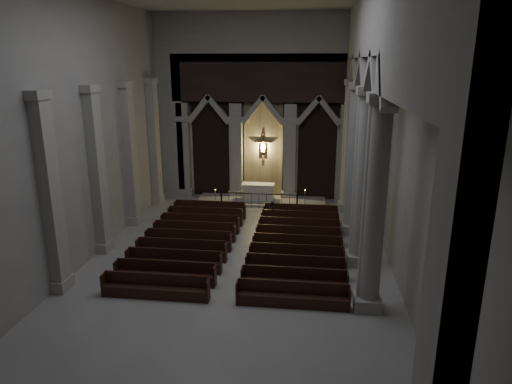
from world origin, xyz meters
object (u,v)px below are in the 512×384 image
altar (258,192)px  candle_stand_left (215,203)px  candle_stand_right (305,205)px  worshipper (272,213)px  pews (242,246)px  altar_rail (259,198)px

altar → candle_stand_left: (-2.56, -1.62, -0.37)m
candle_stand_right → worshipper: candle_stand_right is taller
altar → pews: bearing=-88.6°
altar → candle_stand_right: (3.12, -1.51, -0.33)m
candle_stand_left → candle_stand_right: 5.68m
candle_stand_left → worshipper: worshipper is taller
candle_stand_left → candle_stand_right: size_ratio=0.89×
worshipper → candle_stand_left: bearing=153.7°
pews → altar: bearing=91.4°
worshipper → altar_rail: bearing=117.9°
altar_rail → candle_stand_right: bearing=-4.3°
altar_rail → worshipper: (1.10, -2.85, 0.01)m
candle_stand_left → pews: candle_stand_left is taller
altar_rail → pews: size_ratio=0.48×
altar → altar_rail: altar is taller
altar → candle_stand_left: size_ratio=1.78×
altar → candle_stand_left: altar is taller
altar → pews: (0.20, -8.36, -0.38)m
candle_stand_left → worshipper: size_ratio=0.92×
altar → pews: 8.37m
candle_stand_left → candle_stand_right: (5.67, 0.11, 0.04)m
candle_stand_right → pews: bearing=-113.1°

